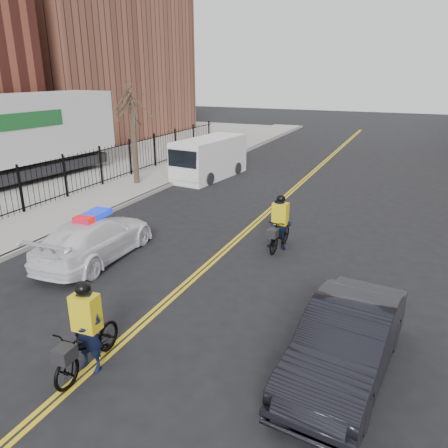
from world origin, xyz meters
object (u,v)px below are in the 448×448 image
at_px(cargo_van, 208,159).
at_px(police_cruiser, 95,238).
at_px(cyclist_far, 280,228).
at_px(cyclist_near, 89,340).
at_px(dark_sedan, 346,343).

bearing_deg(cargo_van, police_cruiser, -75.51).
bearing_deg(cargo_van, cyclist_far, -44.94).
bearing_deg(cyclist_near, cyclist_far, 74.98).
bearing_deg(police_cruiser, cyclist_far, -152.14).
bearing_deg(cyclist_near, police_cruiser, 124.95).
bearing_deg(police_cruiser, cargo_van, -85.54).
xyz_separation_m(cargo_van, cyclist_near, (5.00, -15.73, -0.39)).
xyz_separation_m(dark_sedan, cyclist_far, (-3.00, 5.61, 0.01)).
distance_m(police_cruiser, cargo_van, 11.44).
xyz_separation_m(police_cruiser, dark_sedan, (8.01, -2.58, 0.04)).
xyz_separation_m(cargo_van, cyclist_far, (6.57, -8.29, -0.32)).
bearing_deg(cyclist_near, cargo_van, 104.54).
height_order(cargo_van, cyclist_near, cargo_van).
relative_size(dark_sedan, cyclist_near, 2.21).
height_order(police_cruiser, cyclist_far, cyclist_far).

